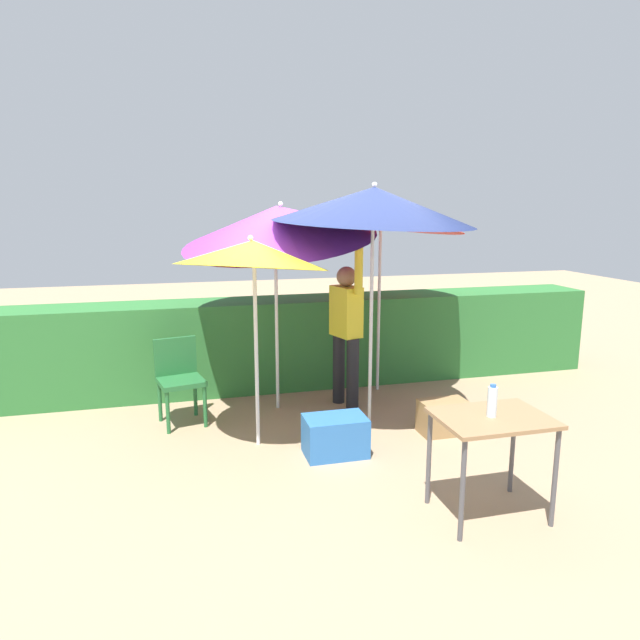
% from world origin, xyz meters
% --- Properties ---
extents(ground_plane, '(24.00, 24.00, 0.00)m').
position_xyz_m(ground_plane, '(0.00, 0.00, 0.00)').
color(ground_plane, '#9E8466').
extents(hedge_row, '(8.00, 0.70, 1.11)m').
position_xyz_m(hedge_row, '(0.00, 1.64, 0.56)').
color(hedge_row, '#2D7033').
rests_on(hedge_row, ground_plane).
extents(umbrella_rainbow, '(2.16, 2.12, 2.53)m').
position_xyz_m(umbrella_rainbow, '(-0.33, 0.80, 2.07)').
color(umbrella_rainbow, silver).
rests_on(umbrella_rainbow, ground_plane).
extents(umbrella_orange, '(2.06, 2.03, 2.55)m').
position_xyz_m(umbrella_orange, '(0.95, 1.17, 2.20)').
color(umbrella_orange, silver).
rests_on(umbrella_orange, ground_plane).
extents(umbrella_yellow, '(2.02, 2.02, 2.50)m').
position_xyz_m(umbrella_yellow, '(0.50, 0.14, 2.25)').
color(umbrella_yellow, silver).
rests_on(umbrella_yellow, ground_plane).
extents(umbrella_navy, '(1.43, 1.42, 2.07)m').
position_xyz_m(umbrella_navy, '(-0.74, -0.11, 1.82)').
color(umbrella_navy, silver).
rests_on(umbrella_navy, ground_plane).
extents(person_vendor, '(0.32, 0.55, 1.88)m').
position_xyz_m(person_vendor, '(0.40, 0.69, 0.93)').
color(person_vendor, black).
rests_on(person_vendor, ground_plane).
extents(chair_plastic, '(0.53, 0.53, 0.89)m').
position_xyz_m(chair_plastic, '(-1.43, 0.66, 0.51)').
color(chair_plastic, '#236633').
rests_on(chair_plastic, ground_plane).
extents(cooler_box, '(0.56, 0.37, 0.36)m').
position_xyz_m(cooler_box, '(-0.07, -0.53, 0.18)').
color(cooler_box, '#2D6BB7').
rests_on(cooler_box, ground_plane).
extents(crate_cardboard, '(0.47, 0.30, 0.34)m').
position_xyz_m(crate_cardboard, '(1.12, -0.32, 0.17)').
color(crate_cardboard, '#9E7A4C').
rests_on(crate_cardboard, ground_plane).
extents(folding_table, '(0.80, 0.60, 0.77)m').
position_xyz_m(folding_table, '(0.74, -1.80, 0.67)').
color(folding_table, '#4C4C51').
rests_on(folding_table, ground_plane).
extents(bottle_water, '(0.07, 0.07, 0.24)m').
position_xyz_m(bottle_water, '(0.72, -1.80, 0.88)').
color(bottle_water, silver).
rests_on(bottle_water, folding_table).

